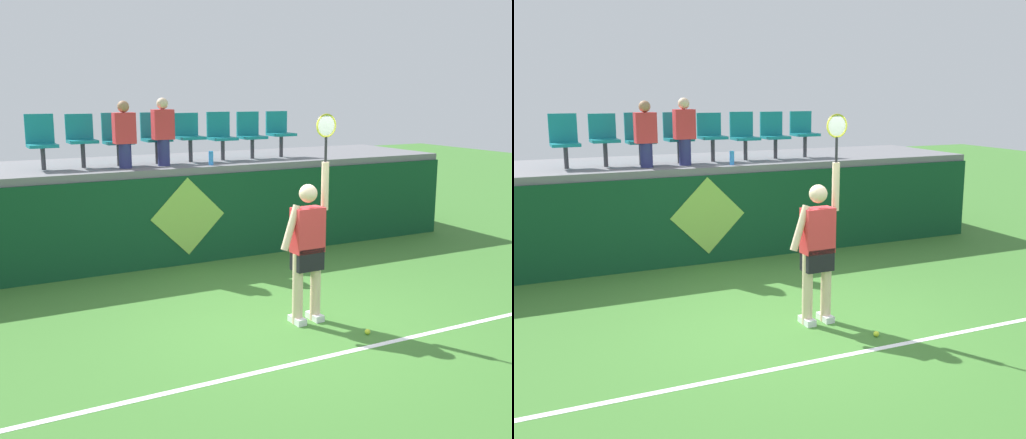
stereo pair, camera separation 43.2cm
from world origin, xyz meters
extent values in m
plane|color=#3D752D|center=(0.00, 0.00, 0.00)|extent=(40.00, 40.00, 0.00)
cube|color=#0F4223|center=(0.00, 3.21, 0.73)|extent=(10.41, 0.20, 1.46)
cube|color=slate|center=(0.00, 4.37, 1.52)|extent=(10.41, 2.42, 0.12)
cube|color=white|center=(0.00, -0.99, 0.00)|extent=(9.37, 0.08, 0.01)
cube|color=white|center=(0.11, 0.01, 0.04)|extent=(0.13, 0.26, 0.08)
cube|color=white|center=(0.37, 0.02, 0.04)|extent=(0.13, 0.26, 0.08)
cylinder|color=beige|center=(0.11, 0.01, 0.44)|extent=(0.13, 0.13, 0.89)
cylinder|color=beige|center=(0.37, 0.02, 0.44)|extent=(0.13, 0.13, 0.89)
cube|color=black|center=(0.24, 0.01, 0.81)|extent=(0.37, 0.23, 0.28)
cube|color=red|center=(0.24, 0.01, 1.16)|extent=(0.39, 0.23, 0.55)
sphere|color=beige|center=(0.24, 0.01, 1.60)|extent=(0.22, 0.22, 0.22)
cylinder|color=beige|center=(0.00, 0.00, 1.21)|extent=(0.26, 0.10, 0.55)
cylinder|color=beige|center=(0.48, 0.02, 1.67)|extent=(0.09, 0.09, 0.58)
cylinder|color=black|center=(0.48, 0.02, 2.11)|extent=(0.03, 0.03, 0.30)
torus|color=gold|center=(0.48, 0.02, 2.39)|extent=(0.28, 0.03, 0.28)
ellipsoid|color=silver|center=(0.48, 0.02, 2.39)|extent=(0.24, 0.02, 0.24)
sphere|color=#D1E533|center=(0.66, -0.68, 0.03)|extent=(0.07, 0.07, 0.07)
cylinder|color=#338CE5|center=(0.44, 3.38, 1.70)|extent=(0.08, 0.08, 0.23)
cylinder|color=#38383D|center=(-2.14, 4.00, 1.76)|extent=(0.07, 0.07, 0.35)
cube|color=#147F89|center=(-2.14, 4.00, 1.96)|extent=(0.44, 0.42, 0.05)
cube|color=#147F89|center=(-2.14, 4.19, 2.21)|extent=(0.44, 0.04, 0.46)
cylinder|color=#38383D|center=(-1.52, 4.00, 1.78)|extent=(0.07, 0.07, 0.40)
cube|color=#147F89|center=(-1.52, 4.00, 2.00)|extent=(0.44, 0.42, 0.05)
cube|color=#147F89|center=(-1.52, 4.19, 2.23)|extent=(0.44, 0.04, 0.41)
cylinder|color=#38383D|center=(-0.94, 4.00, 1.76)|extent=(0.07, 0.07, 0.36)
cube|color=#147F89|center=(-0.94, 4.00, 1.96)|extent=(0.44, 0.42, 0.05)
cube|color=#147F89|center=(-0.94, 4.19, 2.21)|extent=(0.44, 0.04, 0.45)
cylinder|color=#38383D|center=(-0.28, 4.00, 1.77)|extent=(0.07, 0.07, 0.38)
cube|color=#147F89|center=(-0.28, 4.00, 1.98)|extent=(0.44, 0.42, 0.05)
cube|color=#147F89|center=(-0.28, 4.19, 2.22)|extent=(0.44, 0.04, 0.43)
cylinder|color=#38383D|center=(0.32, 4.00, 1.78)|extent=(0.07, 0.07, 0.39)
cube|color=#147F89|center=(0.32, 4.00, 2.00)|extent=(0.44, 0.42, 0.05)
cube|color=#147F89|center=(0.32, 4.19, 2.22)|extent=(0.44, 0.04, 0.40)
cylinder|color=#38383D|center=(0.94, 4.00, 1.76)|extent=(0.07, 0.07, 0.36)
cube|color=#147F89|center=(0.94, 4.00, 1.96)|extent=(0.44, 0.42, 0.05)
cube|color=#147F89|center=(0.94, 4.19, 2.21)|extent=(0.44, 0.04, 0.44)
cylinder|color=#38383D|center=(1.53, 4.00, 1.76)|extent=(0.07, 0.07, 0.36)
cube|color=#147F89|center=(1.53, 4.00, 1.96)|extent=(0.44, 0.42, 0.05)
cube|color=#147F89|center=(1.53, 4.19, 2.21)|extent=(0.44, 0.04, 0.43)
cylinder|color=#38383D|center=(2.14, 4.00, 1.78)|extent=(0.07, 0.07, 0.39)
cube|color=#147F89|center=(2.14, 4.00, 2.00)|extent=(0.44, 0.42, 0.05)
cube|color=#147F89|center=(2.14, 4.19, 2.22)|extent=(0.44, 0.04, 0.40)
cylinder|color=navy|center=(-0.28, 3.66, 1.80)|extent=(0.20, 0.20, 0.43)
cube|color=red|center=(-0.28, 3.66, 2.26)|extent=(0.34, 0.20, 0.48)
sphere|color=beige|center=(-0.28, 3.66, 2.59)|extent=(0.19, 0.19, 0.19)
cylinder|color=navy|center=(-0.94, 3.62, 1.78)|extent=(0.20, 0.20, 0.39)
cube|color=red|center=(-0.94, 3.62, 2.22)|extent=(0.34, 0.20, 0.49)
sphere|color=#A87A56|center=(-0.94, 3.62, 2.55)|extent=(0.19, 0.19, 0.19)
cube|color=#0F4223|center=(-0.09, 3.11, 0.00)|extent=(0.90, 0.01, 0.00)
plane|color=#8CC64C|center=(-0.09, 3.10, 0.80)|extent=(1.27, 0.00, 1.27)
camera|label=1|loc=(-3.67, -6.21, 2.79)|focal=43.94mm
camera|label=2|loc=(-3.29, -6.40, 2.79)|focal=43.94mm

